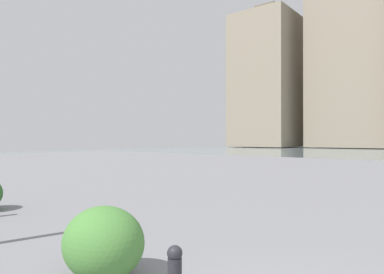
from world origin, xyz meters
The scene contains 3 objects.
building_annex centered at (14.23, -66.19, 16.97)m, with size 17.23×11.65×36.01m.
building_highrise centered at (31.13, -63.77, 13.29)m, with size 11.70×15.14×28.65m.
shrub_round centered at (2.63, -0.83, 0.40)m, with size 0.95×0.85×0.81m.
Camera 1 is at (-0.50, 1.53, 1.55)m, focal length 32.19 mm.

